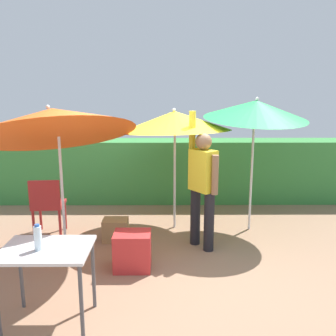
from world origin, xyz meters
TOP-DOWN VIEW (x-y plane):
  - ground_plane at (0.00, 0.00)m, footprint 24.00×24.00m
  - hedge_row at (0.00, 2.38)m, footprint 8.00×0.70m
  - umbrella_rainbow at (-1.42, -0.11)m, footprint 2.12×2.03m
  - umbrella_orange at (1.30, 0.80)m, footprint 1.54×1.56m
  - umbrella_yellow at (0.10, 0.90)m, footprint 1.73×1.73m
  - person_vendor at (0.47, 0.15)m, footprint 0.40×0.49m
  - chair_plastic at (-1.79, 0.56)m, footprint 0.47×0.47m
  - cooler_box at (-0.44, -0.48)m, footprint 0.45×0.35m
  - crate_cardboard at (-0.77, 0.38)m, footprint 0.36×0.29m
  - folding_table at (-1.11, -1.54)m, footprint 0.80×0.60m
  - bottle_water at (-1.16, -1.58)m, footprint 0.07×0.07m

SIDE VIEW (x-z plane):
  - ground_plane at x=0.00m, z-range 0.00..0.00m
  - crate_cardboard at x=-0.77m, z-range 0.00..0.32m
  - cooler_box at x=-0.44m, z-range 0.00..0.47m
  - chair_plastic at x=-1.79m, z-range 0.07..0.96m
  - hedge_row at x=0.00m, z-range 0.00..1.21m
  - folding_table at x=-1.11m, z-range 0.29..1.04m
  - bottle_water at x=-1.16m, z-range 0.75..0.99m
  - person_vendor at x=0.47m, z-range -0.01..1.87m
  - umbrella_yellow at x=0.10m, z-range 0.74..2.65m
  - umbrella_rainbow at x=-1.42m, z-range 0.59..2.94m
  - umbrella_orange at x=1.30m, z-range 0.82..2.93m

